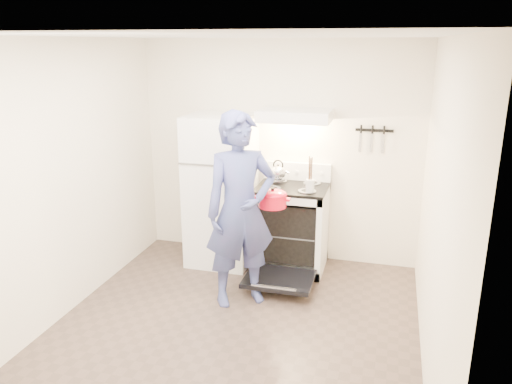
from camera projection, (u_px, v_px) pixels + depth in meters
The scene contains 15 objects.
floor at pixel (231, 332), 4.40m from camera, with size 3.60×3.60×0.00m, color #4E3D34.
back_wall at pixel (279, 152), 5.70m from camera, with size 3.20×0.02×2.50m, color white.
refrigerator at pixel (221, 190), 5.64m from camera, with size 0.70×0.70×1.70m, color white.
stove_body at pixel (291, 228), 5.57m from camera, with size 0.76×0.65×0.92m, color white.
cooktop at pixel (292, 188), 5.43m from camera, with size 0.76×0.65×0.03m, color black.
backsplash at pixel (297, 171), 5.66m from camera, with size 0.76×0.07×0.20m, color white.
oven_door at pixel (279, 279), 5.11m from camera, with size 0.70×0.54×0.04m, color black.
oven_rack at pixel (291, 230), 5.57m from camera, with size 0.60×0.52×0.01m, color slate.
range_hood at pixel (295, 115), 5.28m from camera, with size 0.76×0.50×0.12m, color white.
knife_strip at pixel (374, 130), 5.33m from camera, with size 0.40×0.02×0.03m, color black.
pizza_stone at pixel (297, 226), 5.64m from camera, with size 0.36×0.36×0.02m, color #8A6E4F.
tea_kettle at pixel (278, 172), 5.52m from camera, with size 0.21×0.18×0.26m, color silver, non-canonical shape.
utensil_jar at pixel (310, 186), 5.10m from camera, with size 0.09×0.09×0.13m, color silver.
person at pixel (241, 211), 4.68m from camera, with size 0.68×0.45×1.87m, color #33467A.
dutch_oven at pixel (272, 200), 4.79m from camera, with size 0.34×0.27×0.23m, color red, non-canonical shape.
Camera 1 is at (1.23, -3.66, 2.45)m, focal length 35.00 mm.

